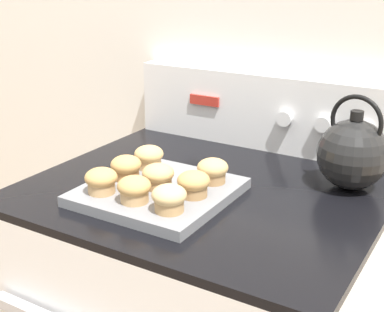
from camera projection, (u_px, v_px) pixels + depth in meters
wall_back at (278, 26)px, 1.36m from camera, size 8.00×0.05×2.40m
control_panel at (266, 112)px, 1.38m from camera, size 0.73×0.07×0.20m
muffin_pan at (158, 192)px, 1.11m from camera, size 0.29×0.29×0.02m
muffin_r0_c0 at (101, 180)px, 1.07m from camera, size 0.07×0.07×0.05m
muffin_r0_c1 at (134, 189)px, 1.03m from camera, size 0.07×0.07×0.05m
muffin_r0_c2 at (169, 198)px, 0.99m from camera, size 0.07×0.07×0.05m
muffin_r1_c0 at (126, 167)px, 1.14m from camera, size 0.07×0.07×0.05m
muffin_r1_c1 at (158, 176)px, 1.10m from camera, size 0.07×0.07×0.05m
muffin_r1_c2 at (194, 184)px, 1.06m from camera, size 0.07×0.07×0.05m
muffin_r2_c0 at (149, 157)px, 1.21m from camera, size 0.07×0.07×0.05m
muffin_r2_c2 at (213, 170)px, 1.13m from camera, size 0.07×0.07×0.05m
tea_kettle at (353, 153)px, 1.14m from camera, size 0.19×0.15×0.21m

